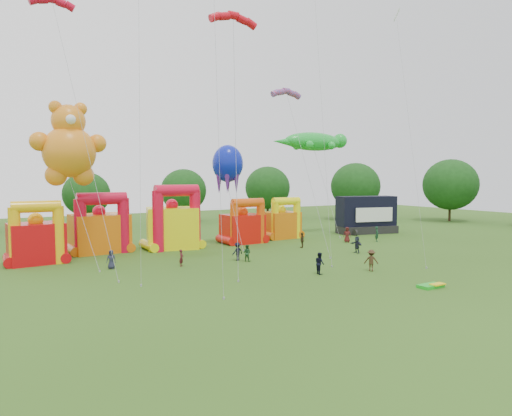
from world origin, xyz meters
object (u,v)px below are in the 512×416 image
spectator_0 (111,259)px  spectator_4 (302,240)px  teddy_bear_kite (73,169)px  gecko_kite (318,159)px  bouncy_castle_0 (36,239)px  bouncy_castle_2 (173,224)px  stage_trailer (366,215)px  octopus_kite (230,183)px

spectator_0 → spectator_4: bearing=26.7°
teddy_bear_kite → spectator_4: teddy_bear_kite is taller
gecko_kite → teddy_bear_kite: bearing=-172.8°
bouncy_castle_0 → spectator_0: (5.54, -6.21, -1.45)m
bouncy_castle_2 → spectator_4: bearing=-28.2°
gecko_kite → spectator_4: gecko_kite is taller
stage_trailer → spectator_0: bearing=-168.5°
spectator_4 → stage_trailer: bearing=161.5°
stage_trailer → spectator_0: (-38.10, -7.76, -1.77)m
stage_trailer → spectator_4: 17.51m
spectator_0 → teddy_bear_kite: bearing=135.1°
bouncy_castle_0 → octopus_kite: octopus_kite is taller
teddy_bear_kite → spectator_0: size_ratio=9.19×
bouncy_castle_2 → octopus_kite: bearing=-10.2°
stage_trailer → octopus_kite: bearing=-178.4°
teddy_bear_kite → bouncy_castle_0: bearing=167.1°
teddy_bear_kite → spectator_0: teddy_bear_kite is taller
bouncy_castle_2 → gecko_kite: gecko_kite is taller
stage_trailer → spectator_0: stage_trailer is taller
spectator_0 → gecko_kite: bearing=40.7°
stage_trailer → gecko_kite: 11.11m
bouncy_castle_2 → gecko_kite: 23.23m
bouncy_castle_2 → stage_trailer: bearing=-1.1°
bouncy_castle_0 → bouncy_castle_2: (14.35, 2.11, 0.48)m
teddy_bear_kite → octopus_kite: bearing=5.4°
gecko_kite → bouncy_castle_0: bearing=-174.7°
bouncy_castle_2 → gecko_kite: bearing=3.3°
stage_trailer → teddy_bear_kite: (-40.28, -2.32, 6.34)m
teddy_bear_kite → spectator_4: (24.10, -4.17, -8.08)m
stage_trailer → octopus_kite: (-22.55, -0.65, 4.88)m
bouncy_castle_0 → gecko_kite: 37.27m
bouncy_castle_2 → spectator_0: bearing=-136.6°
bouncy_castle_2 → stage_trailer: (29.30, -0.57, -0.15)m
stage_trailer → octopus_kite: size_ratio=0.75×
bouncy_castle_2 → spectator_4: size_ratio=4.13×
gecko_kite → spectator_0: bearing=-162.6°
spectator_0 → bouncy_castle_2: bearing=66.7°
bouncy_castle_2 → spectator_4: 15.01m
gecko_kite → spectator_0: size_ratio=8.57×
spectator_4 → spectator_0: bearing=-37.0°
stage_trailer → spectator_4: stage_trailer is taller
octopus_kite → spectator_0: octopus_kite is taller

